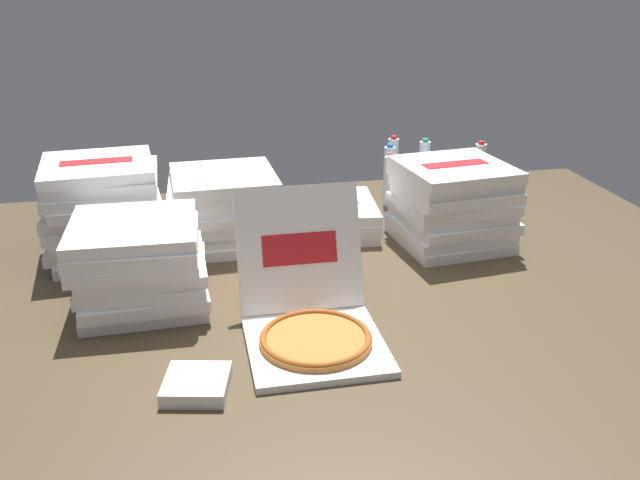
# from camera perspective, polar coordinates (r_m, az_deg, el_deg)

# --- Properties ---
(ground_plane) EXTENTS (3.20, 2.40, 0.02)m
(ground_plane) POSITION_cam_1_polar(r_m,az_deg,el_deg) (2.54, 1.59, -3.88)
(ground_plane) COLOR #4C3D28
(open_pizza_box) EXTENTS (0.41, 0.57, 0.41)m
(open_pizza_box) POSITION_cam_1_polar(r_m,az_deg,el_deg) (2.17, -0.76, -6.12)
(open_pizza_box) COLOR white
(open_pizza_box) RESTS_ON ground_plane
(pizza_stack_left_far) EXTENTS (0.47, 0.48, 0.34)m
(pizza_stack_left_far) POSITION_cam_1_polar(r_m,az_deg,el_deg) (2.90, 10.85, 2.97)
(pizza_stack_left_far) COLOR white
(pizza_stack_left_far) RESTS_ON ground_plane
(pizza_stack_left_mid) EXTENTS (0.45, 0.45, 0.30)m
(pizza_stack_left_mid) POSITION_cam_1_polar(r_m,az_deg,el_deg) (2.90, -7.99, 2.68)
(pizza_stack_left_mid) COLOR white
(pizza_stack_left_mid) RESTS_ON ground_plane
(pizza_stack_right_mid) EXTENTS (0.45, 0.45, 0.30)m
(pizza_stack_right_mid) POSITION_cam_1_polar(r_m,az_deg,el_deg) (2.42, -14.65, -1.88)
(pizza_stack_right_mid) COLOR white
(pizza_stack_right_mid) RESTS_ON ground_plane
(pizza_stack_right_near) EXTENTS (0.46, 0.46, 0.13)m
(pizza_stack_right_near) POSITION_cam_1_polar(r_m,az_deg,el_deg) (3.01, 0.52, 1.95)
(pizza_stack_right_near) COLOR white
(pizza_stack_right_near) RESTS_ON ground_plane
(pizza_stack_center_far) EXTENTS (0.47, 0.46, 0.39)m
(pizza_stack_center_far) POSITION_cam_1_polar(r_m,az_deg,el_deg) (2.86, -17.45, 2.46)
(pizza_stack_center_far) COLOR white
(pizza_stack_center_far) RESTS_ON ground_plane
(ice_bucket) EXTENTS (0.32, 0.32, 0.14)m
(ice_bucket) POSITION_cam_1_polar(r_m,az_deg,el_deg) (3.45, 8.90, 4.46)
(ice_bucket) COLOR #B7BABF
(ice_bucket) RESTS_ON ground_plane
(water_bottle_0) EXTENTS (0.06, 0.06, 0.25)m
(water_bottle_0) POSITION_cam_1_polar(r_m,az_deg,el_deg) (3.32, 5.79, 4.89)
(water_bottle_0) COLOR white
(water_bottle_0) RESTS_ON ground_plane
(water_bottle_1) EXTENTS (0.06, 0.06, 0.25)m
(water_bottle_1) POSITION_cam_1_polar(r_m,az_deg,el_deg) (3.27, 13.20, 4.12)
(water_bottle_1) COLOR white
(water_bottle_1) RESTS_ON ground_plane
(water_bottle_2) EXTENTS (0.06, 0.06, 0.25)m
(water_bottle_2) POSITION_cam_1_polar(r_m,az_deg,el_deg) (3.66, 6.02, 6.52)
(water_bottle_2) COLOR white
(water_bottle_2) RESTS_ON ground_plane
(water_bottle_3) EXTENTS (0.06, 0.06, 0.25)m
(water_bottle_3) POSITION_cam_1_polar(r_m,az_deg,el_deg) (3.16, 8.01, 3.86)
(water_bottle_3) COLOR white
(water_bottle_3) RESTS_ON ground_plane
(water_bottle_4) EXTENTS (0.06, 0.06, 0.25)m
(water_bottle_4) POSITION_cam_1_polar(r_m,az_deg,el_deg) (3.62, 8.57, 6.22)
(water_bottle_4) COLOR white
(water_bottle_4) RESTS_ON ground_plane
(water_bottle_5) EXTENTS (0.06, 0.06, 0.25)m
(water_bottle_5) POSITION_cam_1_polar(r_m,az_deg,el_deg) (3.49, 5.72, 5.77)
(water_bottle_5) COLOR white
(water_bottle_5) RESTS_ON ground_plane
(water_bottle_6) EXTENTS (0.06, 0.06, 0.25)m
(water_bottle_6) POSITION_cam_1_polar(r_m,az_deg,el_deg) (3.63, 13.01, 5.92)
(water_bottle_6) COLOR white
(water_bottle_6) RESTS_ON ground_plane
(napkin_pile) EXTENTS (0.21, 0.21, 0.04)m
(napkin_pile) POSITION_cam_1_polar(r_m,az_deg,el_deg) (1.98, -10.15, -11.64)
(napkin_pile) COLOR white
(napkin_pile) RESTS_ON ground_plane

